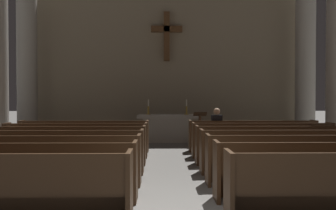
{
  "coord_description": "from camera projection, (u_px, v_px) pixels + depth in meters",
  "views": [
    {
      "loc": [
        -0.23,
        -4.82,
        1.64
      ],
      "look_at": [
        0.0,
        7.78,
        1.38
      ],
      "focal_mm": 39.91,
      "sensor_mm": 36.0,
      "label": 1
    }
  ],
  "objects": [
    {
      "name": "pew_left_row_2",
      "position": [
        14.0,
        172.0,
        5.83
      ],
      "size": [
        3.84,
        0.5,
        0.95
      ],
      "color": "#422B19",
      "rests_on": "ground"
    },
    {
      "name": "pew_left_row_3",
      "position": [
        37.0,
        160.0,
        6.9
      ],
      "size": [
        3.84,
        0.5,
        0.95
      ],
      "color": "#422B19",
      "rests_on": "ground"
    },
    {
      "name": "pew_left_row_4",
      "position": [
        54.0,
        152.0,
        7.97
      ],
      "size": [
        3.84,
        0.5,
        0.95
      ],
      "color": "#422B19",
      "rests_on": "ground"
    },
    {
      "name": "pew_left_row_5",
      "position": [
        66.0,
        145.0,
        9.05
      ],
      "size": [
        3.84,
        0.5,
        0.95
      ],
      "color": "#422B19",
      "rests_on": "ground"
    },
    {
      "name": "pew_left_row_6",
      "position": [
        76.0,
        140.0,
        10.12
      ],
      "size": [
        3.84,
        0.5,
        0.95
      ],
      "color": "#422B19",
      "rests_on": "ground"
    },
    {
      "name": "pew_left_row_7",
      "position": [
        85.0,
        136.0,
        11.19
      ],
      "size": [
        3.84,
        0.5,
        0.95
      ],
      "color": "#422B19",
      "rests_on": "ground"
    },
    {
      "name": "pew_right_row_2",
      "position": [
        335.0,
        170.0,
        5.92
      ],
      "size": [
        3.84,
        0.5,
        0.95
      ],
      "color": "#422B19",
      "rests_on": "ground"
    },
    {
      "name": "pew_right_row_3",
      "position": [
        309.0,
        159.0,
        7.0
      ],
      "size": [
        3.84,
        0.5,
        0.95
      ],
      "color": "#422B19",
      "rests_on": "ground"
    },
    {
      "name": "pew_right_row_4",
      "position": [
        289.0,
        151.0,
        8.07
      ],
      "size": [
        3.84,
        0.5,
        0.95
      ],
      "color": "#422B19",
      "rests_on": "ground"
    },
    {
      "name": "pew_right_row_5",
      "position": [
        274.0,
        145.0,
        9.14
      ],
      "size": [
        3.84,
        0.5,
        0.95
      ],
      "color": "#422B19",
      "rests_on": "ground"
    },
    {
      "name": "pew_right_row_6",
      "position": [
        262.0,
        140.0,
        10.22
      ],
      "size": [
        3.84,
        0.5,
        0.95
      ],
      "color": "#422B19",
      "rests_on": "ground"
    },
    {
      "name": "pew_right_row_7",
      "position": [
        252.0,
        136.0,
        11.29
      ],
      "size": [
        3.84,
        0.5,
        0.95
      ],
      "color": "#422B19",
      "rests_on": "ground"
    },
    {
      "name": "column_left_fourth",
      "position": [
        27.0,
        51.0,
        14.33
      ],
      "size": [
        1.15,
        1.15,
        7.04
      ],
      "color": "#ADA89E",
      "rests_on": "ground"
    },
    {
      "name": "column_right_fourth",
      "position": [
        305.0,
        51.0,
        14.53
      ],
      "size": [
        1.15,
        1.15,
        7.04
      ],
      "color": "#ADA89E",
      "rests_on": "ground"
    },
    {
      "name": "altar",
      "position": [
        167.0,
        127.0,
        13.71
      ],
      "size": [
        2.2,
        0.9,
        1.01
      ],
      "color": "#A8A399",
      "rests_on": "ground"
    },
    {
      "name": "candlestick_left",
      "position": [
        148.0,
        110.0,
        13.69
      ],
      "size": [
        0.16,
        0.16,
        0.55
      ],
      "color": "#B79338",
      "rests_on": "altar"
    },
    {
      "name": "candlestick_right",
      "position": [
        186.0,
        110.0,
        13.71
      ],
      "size": [
        0.16,
        0.16,
        0.55
      ],
      "color": "#B79338",
      "rests_on": "altar"
    },
    {
      "name": "apse_with_cross",
      "position": [
        167.0,
        46.0,
        15.8
      ],
      "size": [
        12.01,
        0.49,
        7.6
      ],
      "color": "gray",
      "rests_on": "ground"
    },
    {
      "name": "lectern",
      "position": [
        200.0,
        130.0,
        12.53
      ],
      "size": [
        0.44,
        0.36,
        1.15
      ],
      "color": "#422B19",
      "rests_on": "ground"
    },
    {
      "name": "lone_worshipper",
      "position": [
        216.0,
        129.0,
        11.3
      ],
      "size": [
        0.32,
        0.43,
        1.32
      ],
      "color": "#26262B",
      "rests_on": "ground"
    }
  ]
}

